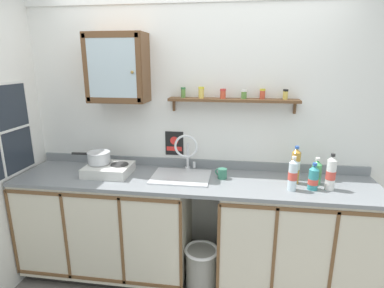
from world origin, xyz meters
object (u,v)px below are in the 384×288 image
at_px(saucepan, 99,157).
at_px(bottle_soda_green_1, 316,172).
at_px(bottle_detergent_teal_2, 313,178).
at_px(warning_sign, 174,144).
at_px(bottle_opaque_white_3, 331,173).
at_px(bottle_water_clear_4, 293,175).
at_px(hot_plate_stove, 109,169).
at_px(trash_bin, 201,269).
at_px(bottle_juice_amber_0, 295,166).
at_px(mug, 222,173).
at_px(wall_cabinet, 118,68).
at_px(sink, 182,176).

bearing_deg(saucepan, bottle_soda_green_1, 0.38).
bearing_deg(bottle_detergent_teal_2, warning_sign, 161.99).
distance_m(bottle_opaque_white_3, bottle_water_clear_4, 0.29).
bearing_deg(hot_plate_stove, trash_bin, -11.39).
bearing_deg(bottle_juice_amber_0, bottle_opaque_white_3, -21.53).
distance_m(bottle_juice_amber_0, warning_sign, 1.08).
bearing_deg(mug, bottle_opaque_white_3, -7.92).
distance_m(bottle_opaque_white_3, wall_cabinet, 1.92).
relative_size(bottle_juice_amber_0, bottle_opaque_white_3, 1.08).
bearing_deg(bottle_opaque_white_3, warning_sign, 164.29).
relative_size(hot_plate_stove, bottle_soda_green_1, 1.76).
xyz_separation_m(hot_plate_stove, bottle_water_clear_4, (1.53, -0.13, 0.08)).
xyz_separation_m(bottle_soda_green_1, bottle_water_clear_4, (-0.21, -0.16, 0.03)).
bearing_deg(hot_plate_stove, saucepan, 166.06).
height_order(bottle_detergent_teal_2, bottle_opaque_white_3, bottle_opaque_white_3).
relative_size(bottle_detergent_teal_2, trash_bin, 0.52).
relative_size(bottle_juice_amber_0, bottle_soda_green_1, 1.42).
bearing_deg(saucepan, mug, 1.00).
bearing_deg(wall_cabinet, bottle_opaque_white_3, -7.68).
bearing_deg(bottle_juice_amber_0, bottle_soda_green_1, 4.12).
xyz_separation_m(sink, bottle_detergent_teal_2, (1.05, -0.12, 0.09)).
relative_size(hot_plate_stove, mug, 3.66).
relative_size(bottle_juice_amber_0, mug, 2.97).
relative_size(saucepan, bottle_opaque_white_3, 1.19).
relative_size(wall_cabinet, trash_bin, 1.38).
height_order(bottle_soda_green_1, trash_bin, bottle_soda_green_1).
distance_m(sink, bottle_water_clear_4, 0.91).
distance_m(saucepan, bottle_detergent_teal_2, 1.79).
bearing_deg(bottle_soda_green_1, saucepan, -179.62).
xyz_separation_m(sink, hot_plate_stove, (-0.64, -0.03, 0.04)).
height_order(bottle_water_clear_4, wall_cabinet, wall_cabinet).
distance_m(hot_plate_stove, bottle_water_clear_4, 1.53).
height_order(sink, bottle_water_clear_4, sink).
relative_size(hot_plate_stove, warning_sign, 1.73).
xyz_separation_m(bottle_juice_amber_0, wall_cabinet, (-1.50, 0.14, 0.75)).
height_order(hot_plate_stove, mug, hot_plate_stove).
relative_size(bottle_juice_amber_0, bottle_detergent_teal_2, 1.45).
bearing_deg(hot_plate_stove, mug, 2.47).
bearing_deg(warning_sign, bottle_detergent_teal_2, -18.01).
height_order(sink, saucepan, sink).
distance_m(sink, bottle_juice_amber_0, 0.94).
bearing_deg(bottle_detergent_teal_2, mug, 169.48).
distance_m(bottle_soda_green_1, warning_sign, 1.24).
bearing_deg(sink, mug, 1.36).
height_order(bottle_juice_amber_0, bottle_soda_green_1, bottle_juice_amber_0).
distance_m(bottle_juice_amber_0, bottle_opaque_white_3, 0.26).
bearing_deg(sink, hot_plate_stove, -176.94).
bearing_deg(sink, bottle_detergent_teal_2, -6.68).
height_order(bottle_juice_amber_0, warning_sign, warning_sign).
height_order(bottle_opaque_white_3, bottle_water_clear_4, bottle_opaque_white_3).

